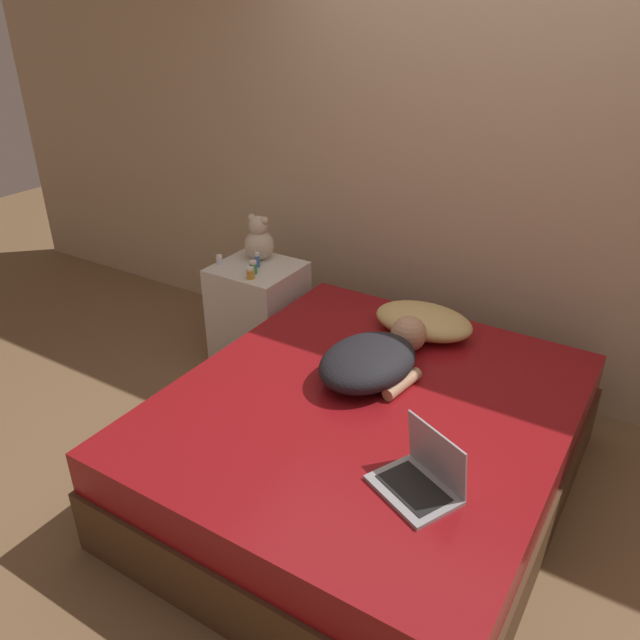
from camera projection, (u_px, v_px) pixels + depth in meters
ground_plane at (364, 487)px, 3.08m from camera, size 12.00×12.00×0.00m
wall_back at (482, 169)px, 3.44m from camera, size 8.00×0.06×2.60m
bed at (366, 445)px, 2.96m from camera, size 1.74×2.00×0.53m
nightstand at (259, 313)px, 4.04m from camera, size 0.51×0.48×0.65m
pillow at (423, 321)px, 3.36m from camera, size 0.54×0.36×0.14m
person_lying at (374, 358)px, 2.98m from camera, size 0.48×0.74×0.19m
laptop at (422, 476)px, 2.31m from camera, size 0.38×0.35×0.24m
teddy_bear at (259, 240)px, 3.94m from camera, size 0.19×0.19×0.29m
bottle_blue at (257, 260)px, 3.86m from camera, size 0.03×0.03×0.09m
bottle_amber at (251, 273)px, 3.70m from camera, size 0.05×0.05×0.07m
bottle_clear at (219, 260)px, 3.90m from camera, size 0.04×0.04×0.06m
bottle_green at (253, 267)px, 3.77m from camera, size 0.05×0.05×0.08m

